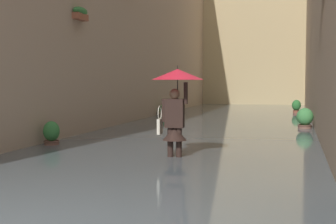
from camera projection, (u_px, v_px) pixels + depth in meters
ground_plane at (221, 127)px, 18.31m from camera, size 70.04×70.04×0.00m
flood_water at (221, 124)px, 18.30m from camera, size 7.51×34.02×0.18m
building_facade_far at (254, 20)px, 32.30m from camera, size 10.31×1.80×11.72m
person_wading at (176, 95)px, 9.77m from camera, size 1.07×1.07×2.06m
potted_plant_mid_right at (51, 136)px, 11.75m from camera, size 0.40×0.40×0.76m
potted_plant_near_left at (296, 107)px, 23.42m from camera, size 0.43×0.43×0.82m
potted_plant_far_left at (305, 120)px, 15.83m from camera, size 0.55×0.55×0.85m
potted_plant_far_right at (164, 110)px, 21.94m from camera, size 0.50×0.50×0.68m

